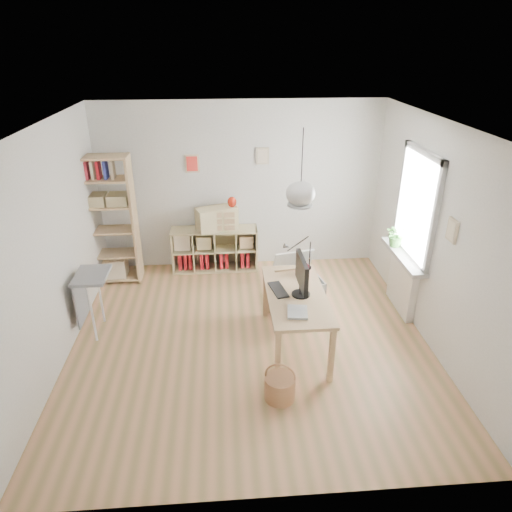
{
  "coord_description": "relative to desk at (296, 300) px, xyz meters",
  "views": [
    {
      "loc": [
        -0.29,
        -4.83,
        3.53
      ],
      "look_at": [
        0.1,
        0.3,
        1.05
      ],
      "focal_mm": 32.0,
      "sensor_mm": 36.0,
      "label": 1
    }
  ],
  "objects": [
    {
      "name": "radiator",
      "position": [
        1.64,
        0.75,
        -0.26
      ],
      "size": [
        0.1,
        0.8,
        0.8
      ],
      "primitive_type": "cube",
      "color": "white",
      "rests_on": "ground"
    },
    {
      "name": "task_lamp",
      "position": [
        0.08,
        0.57,
        0.38
      ],
      "size": [
        0.4,
        0.15,
        0.42
      ],
      "color": "black",
      "rests_on": "desk"
    },
    {
      "name": "room_shell",
      "position": [
        -0.0,
        0.0,
        1.34
      ],
      "size": [
        4.5,
        4.5,
        4.5
      ],
      "color": "white",
      "rests_on": "ground"
    },
    {
      "name": "chair",
      "position": [
        0.01,
        0.48,
        -0.21
      ],
      "size": [
        0.44,
        0.44,
        0.78
      ],
      "rotation": [
        0.0,
        0.0,
        0.16
      ],
      "color": "gray",
      "rests_on": "ground"
    },
    {
      "name": "keyboard",
      "position": [
        -0.21,
        0.09,
        0.1
      ],
      "size": [
        0.23,
        0.42,
        0.02
      ],
      "primitive_type": "cube",
      "rotation": [
        0.0,
        0.0,
        0.21
      ],
      "color": "black",
      "rests_on": "desk"
    },
    {
      "name": "wicker_basket",
      "position": [
        -0.3,
        -0.93,
        -0.51
      ],
      "size": [
        0.33,
        0.33,
        0.46
      ],
      "rotation": [
        0.0,
        0.0,
        -0.29
      ],
      "color": "#AD774E",
      "rests_on": "ground"
    },
    {
      "name": "side_table",
      "position": [
        -2.59,
        0.5,
        0.01
      ],
      "size": [
        0.4,
        0.55,
        0.85
      ],
      "color": "gray",
      "rests_on": "ground"
    },
    {
      "name": "ground",
      "position": [
        -0.55,
        0.15,
        -0.66
      ],
      "size": [
        4.5,
        4.5,
        0.0
      ],
      "primitive_type": "plane",
      "color": "tan",
      "rests_on": "ground"
    },
    {
      "name": "window_unit",
      "position": [
        1.68,
        0.75,
        0.89
      ],
      "size": [
        0.07,
        1.16,
        1.46
      ],
      "color": "white",
      "rests_on": "ground"
    },
    {
      "name": "red_vase",
      "position": [
        -0.7,
        2.19,
        0.52
      ],
      "size": [
        0.14,
        0.14,
        0.17
      ],
      "primitive_type": "ellipsoid",
      "color": "maroon",
      "rests_on": "drawer_chest"
    },
    {
      "name": "tall_bookshelf",
      "position": [
        -2.59,
        1.95,
        0.43
      ],
      "size": [
        0.8,
        0.38,
        2.0
      ],
      "color": "tan",
      "rests_on": "ground"
    },
    {
      "name": "windowsill",
      "position": [
        1.59,
        0.75,
        0.17
      ],
      "size": [
        0.22,
        1.2,
        0.06
      ],
      "primitive_type": "cube",
      "color": "silver",
      "rests_on": "radiator"
    },
    {
      "name": "storage_chest",
      "position": [
        0.26,
        1.16,
        -0.44
      ],
      "size": [
        0.74,
        0.81,
        0.65
      ],
      "rotation": [
        0.0,
        0.0,
        0.21
      ],
      "color": "silver",
      "rests_on": "ground"
    },
    {
      "name": "drawer_chest",
      "position": [
        -0.95,
        2.19,
        0.25
      ],
      "size": [
        0.7,
        0.51,
        0.37
      ],
      "primitive_type": "cube",
      "rotation": [
        0.0,
        0.0,
        0.37
      ],
      "color": "beige",
      "rests_on": "cube_shelf"
    },
    {
      "name": "yarn_ball",
      "position": [
        0.16,
        0.5,
        0.18
      ],
      "size": [
        0.17,
        0.17,
        0.17
      ],
      "primitive_type": "sphere",
      "color": "#540B1E",
      "rests_on": "desk"
    },
    {
      "name": "cube_shelf",
      "position": [
        -1.02,
        2.23,
        -0.36
      ],
      "size": [
        1.4,
        0.38,
        0.72
      ],
      "color": "beige",
      "rests_on": "ground"
    },
    {
      "name": "potted_plant",
      "position": [
        1.57,
        1.03,
        0.37
      ],
      "size": [
        0.37,
        0.35,
        0.34
      ],
      "primitive_type": "imported",
      "rotation": [
        0.0,
        0.0,
        0.32
      ],
      "color": "#37722A",
      "rests_on": "windowsill"
    },
    {
      "name": "desk",
      "position": [
        0.0,
        0.0,
        0.0
      ],
      "size": [
        0.7,
        1.5,
        0.75
      ],
      "color": "tan",
      "rests_on": "ground"
    },
    {
      "name": "monitor",
      "position": [
        0.05,
        -0.04,
        0.37
      ],
      "size": [
        0.22,
        0.56,
        0.49
      ],
      "rotation": [
        0.0,
        0.0,
        0.02
      ],
      "color": "black",
      "rests_on": "desk"
    },
    {
      "name": "paper_tray",
      "position": [
        -0.05,
        -0.43,
        0.11
      ],
      "size": [
        0.26,
        0.3,
        0.03
      ],
      "primitive_type": "cube",
      "rotation": [
        0.0,
        0.0,
        -0.14
      ],
      "color": "silver",
      "rests_on": "desk"
    }
  ]
}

